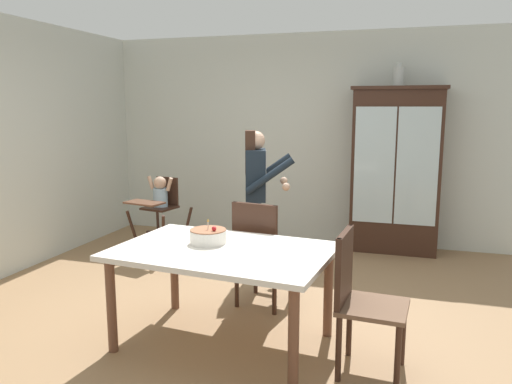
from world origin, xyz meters
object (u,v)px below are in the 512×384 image
at_px(dining_chair_far_side, 260,247).
at_px(ceramic_vase, 399,76).
at_px(high_chair_with_toddler, 160,201).
at_px(adult_person, 256,185).
at_px(dining_chair_right_end, 358,292).
at_px(china_cabinet, 396,170).
at_px(dining_table, 223,260).
at_px(birthday_cake, 208,236).

bearing_deg(dining_chair_far_side, ceramic_vase, -105.80).
height_order(ceramic_vase, high_chair_with_toddler, ceramic_vase).
bearing_deg(adult_person, dining_chair_right_end, -160.37).
bearing_deg(china_cabinet, adult_person, -133.85).
height_order(ceramic_vase, adult_person, ceramic_vase).
xyz_separation_m(ceramic_vase, dining_chair_far_side, (-1.04, -2.18, -1.57)).
height_order(high_chair_with_toddler, dining_table, high_chair_with_toddler).
xyz_separation_m(ceramic_vase, dining_table, (-1.10, -2.92, -1.47)).
bearing_deg(dining_chair_right_end, china_cabinet, 1.40).
relative_size(china_cabinet, dining_chair_right_end, 2.09).
relative_size(birthday_cake, dining_chair_right_end, 0.29).
bearing_deg(ceramic_vase, high_chair_with_toddler, -159.76).
bearing_deg(dining_chair_far_side, dining_table, 95.09).
height_order(adult_person, dining_table, adult_person).
bearing_deg(china_cabinet, ceramic_vase, 168.49).
distance_m(dining_table, dining_chair_far_side, 0.74).
height_order(dining_table, birthday_cake, birthday_cake).
distance_m(ceramic_vase, dining_chair_far_side, 2.88).
distance_m(ceramic_vase, birthday_cake, 3.35).
distance_m(dining_table, dining_chair_right_end, 1.00).
bearing_deg(china_cabinet, high_chair_with_toddler, -159.95).
bearing_deg(dining_chair_far_side, china_cabinet, -106.22).
distance_m(ceramic_vase, adult_person, 2.24).
bearing_deg(birthday_cake, dining_chair_far_side, 70.49).
relative_size(adult_person, dining_chair_far_side, 1.59).
bearing_deg(ceramic_vase, adult_person, -133.38).
relative_size(china_cabinet, adult_person, 1.31).
bearing_deg(high_chair_with_toddler, adult_person, -6.14).
height_order(adult_person, dining_chair_far_side, adult_person).
bearing_deg(adult_person, ceramic_vase, -60.52).
relative_size(china_cabinet, high_chair_with_toddler, 2.11).
distance_m(china_cabinet, dining_table, 3.14).
relative_size(ceramic_vase, dining_chair_far_side, 0.28).
bearing_deg(dining_table, high_chair_with_toddler, 128.73).
height_order(china_cabinet, adult_person, china_cabinet).
relative_size(china_cabinet, dining_chair_far_side, 2.09).
bearing_deg(ceramic_vase, dining_chair_far_side, -115.56).
bearing_deg(high_chair_with_toddler, ceramic_vase, 31.30).
bearing_deg(birthday_cake, adult_person, 92.13).
bearing_deg(birthday_cake, dining_table, -34.29).
xyz_separation_m(high_chair_with_toddler, birthday_cake, (1.39, -1.83, 0.14)).
height_order(china_cabinet, dining_chair_right_end, china_cabinet).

